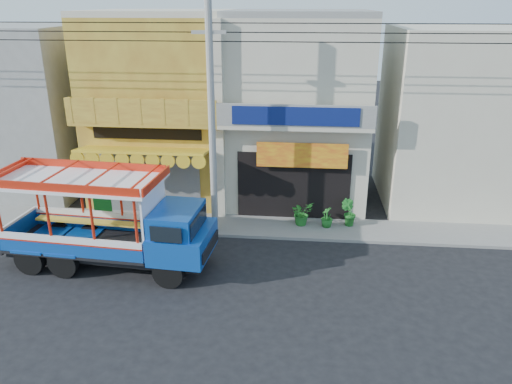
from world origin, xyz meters
TOP-DOWN VIEW (x-y plane):
  - ground at (0.00, 0.00)m, footprint 90.00×90.00m
  - sidewalk at (0.00, 4.00)m, footprint 30.00×2.00m
  - shophouse_left at (-4.00, 7.96)m, footprint 6.00×7.50m
  - shophouse_right at (2.00, 7.96)m, footprint 6.00×6.75m
  - party_pilaster at (-1.00, 4.85)m, footprint 0.35×0.30m
  - filler_building_left at (-11.00, 8.00)m, footprint 6.00×6.00m
  - filler_building_right at (9.00, 8.00)m, footprint 6.00×6.00m
  - utility_pole at (-0.85, 3.30)m, footprint 28.00×0.26m
  - songthaew_truck at (-3.65, 0.40)m, footprint 7.42×2.90m
  - green_sign at (-5.75, 3.90)m, footprint 0.70×0.46m
  - potted_plant_a at (2.37, 4.27)m, footprint 1.17×1.14m
  - potted_plant_b at (4.24, 4.38)m, footprint 0.75×0.70m
  - potted_plant_c at (3.38, 4.13)m, footprint 0.53×0.53m

SIDE VIEW (x-z plane):
  - ground at x=0.00m, z-range 0.00..0.00m
  - sidewalk at x=0.00m, z-range 0.00..0.12m
  - potted_plant_c at x=3.38m, z-range 0.12..0.96m
  - green_sign at x=-5.75m, z-range 0.03..1.12m
  - potted_plant_a at x=2.37m, z-range 0.12..1.10m
  - potted_plant_b at x=4.24m, z-range 0.12..1.20m
  - songthaew_truck at x=-3.65m, z-range -0.06..3.33m
  - filler_building_left at x=-11.00m, z-range 0.00..7.60m
  - filler_building_right at x=9.00m, z-range 0.00..7.60m
  - party_pilaster at x=-1.00m, z-range 0.00..8.00m
  - shophouse_right at x=2.00m, z-range -0.01..8.23m
  - shophouse_left at x=-4.00m, z-range -0.01..8.23m
  - utility_pole at x=-0.85m, z-range 0.53..9.53m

